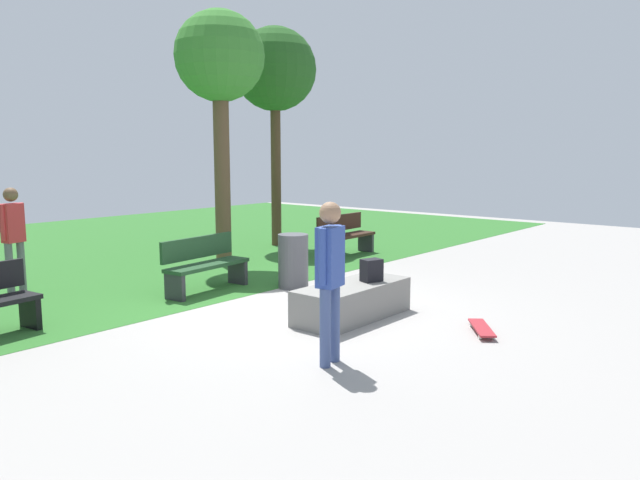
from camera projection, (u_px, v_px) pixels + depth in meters
ground_plane at (298, 309)px, 9.12m from camera, size 28.00×28.00×0.00m
grass_lawn at (50, 254)px, 13.97m from camera, size 26.60×12.81×0.01m
concrete_ledge at (352, 301)px, 8.62m from camera, size 1.85×0.74×0.49m
backpack_on_ledge at (372, 270)px, 8.74m from camera, size 0.33×0.28×0.32m
skater_performing_trick at (330, 270)px, 6.64m from camera, size 0.42×0.26×1.79m
skateboard_by_ledge at (482, 328)px, 7.94m from camera, size 0.76×0.65×0.08m
park_bench_near_lamppost at (345, 234)px, 13.81m from camera, size 1.61×0.51×0.91m
park_bench_by_oak at (205, 263)px, 10.25m from camera, size 1.64×0.64×0.91m
tree_broad_elm at (220, 63)px, 12.26m from camera, size 1.80×1.80×5.10m
tree_slender_maple at (275, 72)px, 14.80m from camera, size 2.00×2.00×5.28m
trash_bin at (293, 261)px, 10.53m from camera, size 0.52×0.52×0.92m
pedestrian_with_backpack at (12, 230)px, 10.06m from camera, size 0.42×0.40×1.74m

